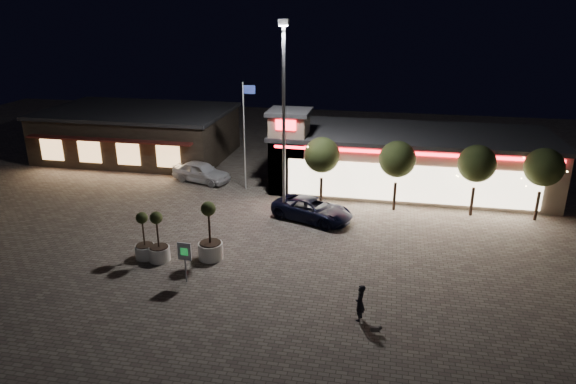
% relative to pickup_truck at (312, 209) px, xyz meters
% --- Properties ---
extents(ground, '(90.00, 90.00, 0.00)m').
position_rel_pickup_truck_xyz_m(ground, '(-3.84, -8.15, -0.73)').
color(ground, '#71675B').
rests_on(ground, ground).
extents(retail_building, '(20.40, 8.40, 6.10)m').
position_rel_pickup_truck_xyz_m(retail_building, '(5.67, 7.67, 1.48)').
color(retail_building, gray).
rests_on(retail_building, ground).
extents(restaurant_building, '(16.40, 11.00, 4.30)m').
position_rel_pickup_truck_xyz_m(restaurant_building, '(-17.84, 11.83, 1.42)').
color(restaurant_building, '#382D23').
rests_on(restaurant_building, ground).
extents(floodlight_pole, '(0.60, 0.40, 12.38)m').
position_rel_pickup_truck_xyz_m(floodlight_pole, '(-1.84, -0.15, 6.28)').
color(floodlight_pole, gray).
rests_on(floodlight_pole, ground).
extents(flagpole, '(0.95, 0.10, 8.00)m').
position_rel_pickup_truck_xyz_m(flagpole, '(-5.74, 4.85, 4.01)').
color(flagpole, white).
rests_on(flagpole, ground).
extents(string_tree_a, '(2.42, 2.42, 4.79)m').
position_rel_pickup_truck_xyz_m(string_tree_a, '(0.16, 2.85, 2.83)').
color(string_tree_a, '#332319').
rests_on(string_tree_a, ground).
extents(string_tree_b, '(2.42, 2.42, 4.79)m').
position_rel_pickup_truck_xyz_m(string_tree_b, '(5.16, 2.85, 2.83)').
color(string_tree_b, '#332319').
rests_on(string_tree_b, ground).
extents(string_tree_c, '(2.42, 2.42, 4.79)m').
position_rel_pickup_truck_xyz_m(string_tree_c, '(10.16, 2.85, 2.83)').
color(string_tree_c, '#332319').
rests_on(string_tree_c, ground).
extents(string_tree_d, '(2.42, 2.42, 4.79)m').
position_rel_pickup_truck_xyz_m(string_tree_d, '(14.16, 2.85, 2.83)').
color(string_tree_d, '#332319').
rests_on(string_tree_d, ground).
extents(pickup_truck, '(5.81, 4.15, 1.47)m').
position_rel_pickup_truck_xyz_m(pickup_truck, '(0.00, 0.00, 0.00)').
color(pickup_truck, black).
rests_on(pickup_truck, ground).
extents(white_sedan, '(5.09, 3.18, 1.62)m').
position_rel_pickup_truck_xyz_m(white_sedan, '(-9.73, 5.85, 0.07)').
color(white_sedan, silver).
rests_on(white_sedan, ground).
extents(pedestrian, '(0.54, 0.70, 1.71)m').
position_rel_pickup_truck_xyz_m(pedestrian, '(3.76, -10.68, 0.12)').
color(pedestrian, black).
rests_on(pedestrian, ground).
extents(dog, '(0.51, 0.24, 0.27)m').
position_rel_pickup_truck_xyz_m(dog, '(4.56, -11.60, -0.47)').
color(dog, '#59514C').
rests_on(dog, ground).
extents(planter_left, '(1.10, 1.10, 2.70)m').
position_rel_pickup_truck_xyz_m(planter_left, '(-8.20, -7.04, 0.10)').
color(planter_left, white).
rests_on(planter_left, ground).
extents(planter_mid, '(1.16, 1.16, 2.85)m').
position_rel_pickup_truck_xyz_m(planter_mid, '(-7.31, -7.16, 0.15)').
color(planter_mid, white).
rests_on(planter_mid, ground).
extents(planter_right, '(1.36, 1.36, 3.33)m').
position_rel_pickup_truck_xyz_m(planter_right, '(-4.64, -6.40, 0.29)').
color(planter_right, white).
rests_on(planter_right, ground).
extents(valet_sign, '(0.71, 0.12, 2.16)m').
position_rel_pickup_truck_xyz_m(valet_sign, '(-4.99, -9.07, 0.77)').
color(valet_sign, gray).
rests_on(valet_sign, ground).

